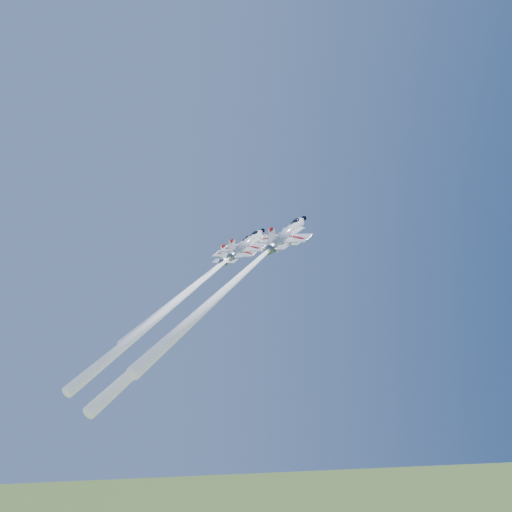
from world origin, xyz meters
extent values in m
cylinder|color=white|center=(6.36, 4.21, 105.53)|extent=(6.24, 8.00, 11.51)
cone|color=white|center=(10.65, 8.59, 109.41)|extent=(3.27, 3.46, 3.10)
cone|color=black|center=(11.65, 9.60, 110.31)|extent=(1.65, 1.74, 1.56)
cone|color=slate|center=(2.41, 0.17, 101.96)|extent=(2.94, 2.95, 2.15)
ellipsoid|color=black|center=(8.93, 6.72, 108.64)|extent=(2.89, 2.97, 2.50)
cube|color=black|center=(7.95, 5.68, 108.04)|extent=(0.89, 0.94, 0.87)
cube|color=white|center=(5.71, 3.58, 104.66)|extent=(9.84, 8.97, 3.08)
cube|color=white|center=(6.85, 6.56, 106.73)|extent=(2.96, 2.89, 1.95)
cube|color=white|center=(8.77, 4.88, 106.50)|extent=(2.96, 2.89, 1.95)
cube|color=white|center=(3.01, 0.80, 102.39)|extent=(5.31, 4.83, 1.61)
cube|color=white|center=(2.69, 0.22, 103.97)|extent=(2.47, 2.96, 3.90)
cube|color=#AC080A|center=(2.46, -0.22, 105.29)|extent=(1.03, 1.12, 1.14)
cube|color=black|center=(6.64, 4.63, 104.74)|extent=(6.50, 6.59, 5.61)
sphere|color=white|center=(2.26, 0.01, 101.82)|extent=(1.14, 1.19, 1.02)
cone|color=white|center=(-13.05, -15.61, 87.99)|extent=(17.94, 25.96, 44.99)
cylinder|color=white|center=(-2.72, 5.26, 102.96)|extent=(5.96, 7.65, 11.00)
cone|color=white|center=(1.38, 9.44, 106.66)|extent=(3.13, 3.31, 2.96)
cone|color=black|center=(2.33, 10.41, 107.52)|extent=(1.58, 1.67, 1.49)
cone|color=slate|center=(-6.50, 1.39, 99.54)|extent=(2.81, 2.82, 2.06)
ellipsoid|color=black|center=(-0.27, 7.66, 105.93)|extent=(2.76, 2.84, 2.39)
cube|color=black|center=(-1.20, 6.66, 105.35)|extent=(0.85, 0.90, 0.84)
cube|color=white|center=(-3.34, 4.66, 102.13)|extent=(9.41, 8.58, 2.95)
cube|color=white|center=(-2.25, 7.50, 104.10)|extent=(2.83, 2.76, 1.86)
cube|color=white|center=(-0.42, 5.90, 103.88)|extent=(2.83, 2.76, 1.86)
cube|color=white|center=(-5.92, 2.00, 99.95)|extent=(5.08, 4.62, 1.54)
cube|color=white|center=(-6.23, 1.44, 101.46)|extent=(2.36, 2.83, 3.73)
cube|color=#AC080A|center=(-6.45, 1.02, 102.73)|extent=(0.98, 1.07, 1.09)
cube|color=black|center=(-2.45, 5.66, 102.20)|extent=(6.21, 6.30, 5.36)
sphere|color=white|center=(-6.65, 1.25, 99.41)|extent=(1.09, 1.14, 0.97)
cone|color=white|center=(-15.75, -8.05, 91.18)|extent=(11.61, 16.36, 27.31)
cylinder|color=white|center=(5.25, -3.73, 104.64)|extent=(6.72, 8.62, 12.40)
cone|color=white|center=(9.87, 0.98, 108.82)|extent=(3.52, 3.73, 3.34)
cone|color=black|center=(10.94, 2.08, 109.79)|extent=(1.78, 1.88, 1.68)
cone|color=slate|center=(0.99, -8.08, 100.79)|extent=(3.16, 3.18, 2.32)
ellipsoid|color=black|center=(8.02, -1.03, 108.00)|extent=(3.11, 3.20, 2.69)
cube|color=black|center=(6.96, -2.15, 107.34)|extent=(0.96, 1.01, 0.94)
cube|color=white|center=(4.55, -4.41, 103.71)|extent=(10.60, 9.66, 3.32)
cube|color=white|center=(5.78, -1.20, 105.93)|extent=(3.19, 3.11, 2.10)
cube|color=white|center=(7.84, -3.01, 105.69)|extent=(3.19, 3.11, 2.10)
cube|color=white|center=(1.64, -7.40, 101.26)|extent=(5.72, 5.21, 1.74)
cube|color=white|center=(1.30, -8.03, 102.96)|extent=(2.66, 3.19, 4.20)
cube|color=#AC080A|center=(1.05, -8.50, 104.39)|extent=(1.11, 1.20, 1.23)
cube|color=black|center=(5.55, -3.27, 103.79)|extent=(7.00, 7.10, 6.04)
sphere|color=white|center=(0.83, -8.25, 100.65)|extent=(1.23, 1.28, 1.10)
cone|color=white|center=(-11.08, -20.41, 89.88)|extent=(14.74, 20.96, 35.46)
cylinder|color=white|center=(-2.76, -3.53, 102.36)|extent=(5.47, 7.01, 10.09)
cone|color=white|center=(1.00, 0.31, 105.75)|extent=(2.86, 3.03, 2.72)
cone|color=black|center=(1.87, 1.20, 106.54)|extent=(1.44, 1.53, 1.36)
cone|color=slate|center=(-6.22, -7.07, 99.22)|extent=(2.57, 2.59, 1.89)
ellipsoid|color=black|center=(-0.51, -1.33, 105.08)|extent=(2.53, 2.60, 2.19)
cube|color=black|center=(-1.37, -2.24, 104.55)|extent=(0.78, 0.82, 0.77)
cube|color=white|center=(-3.33, -4.08, 101.59)|extent=(8.63, 7.86, 2.70)
cube|color=white|center=(-2.33, -1.47, 103.41)|extent=(2.59, 2.53, 1.71)
cube|color=white|center=(-0.65, -2.94, 103.21)|extent=(2.59, 2.53, 1.71)
cube|color=white|center=(-5.70, -6.51, 99.60)|extent=(4.66, 4.24, 1.41)
cube|color=white|center=(-5.97, -7.02, 100.99)|extent=(2.16, 2.60, 3.42)
cube|color=#AC080A|center=(-6.17, -7.41, 102.15)|extent=(0.90, 0.98, 1.00)
cube|color=black|center=(-2.51, -3.15, 101.66)|extent=(5.69, 5.78, 4.92)
sphere|color=white|center=(-6.36, -7.20, 99.10)|extent=(1.00, 1.04, 0.89)
cone|color=white|center=(-18.68, -19.79, 87.96)|extent=(14.63, 21.09, 36.34)
camera|label=1|loc=(-22.88, -109.23, 81.36)|focal=40.00mm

